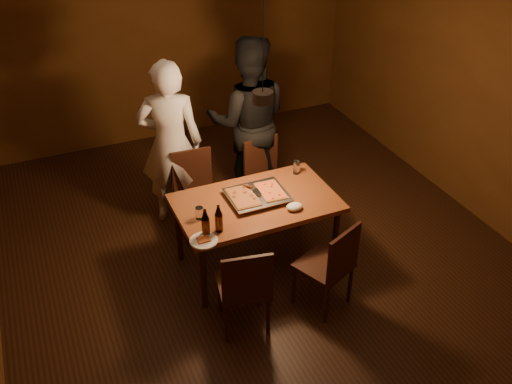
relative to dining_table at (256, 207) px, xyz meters
name	(u,v)px	position (x,y,z in m)	size (l,w,h in m)	color
room_shell	(262,134)	(0.09, 0.07, 0.72)	(6.00, 6.00, 6.00)	#351E0E
dining_table	(256,207)	(0.00, 0.00, 0.00)	(1.50, 0.90, 0.75)	brown
chair_far_left	(195,185)	(-0.33, 0.82, -0.14)	(0.45, 0.45, 0.49)	#38190F
chair_far_right	(266,171)	(0.45, 0.77, -0.14)	(0.48, 0.48, 0.49)	#38190F
chair_near_left	(245,283)	(-0.44, -0.78, -0.14)	(0.49, 0.49, 0.49)	#38190F
chair_near_right	(332,260)	(0.36, -0.82, -0.14)	(0.55, 0.55, 0.49)	#38190F
pizza_tray	(257,196)	(0.03, 0.03, 0.10)	(0.55, 0.45, 0.05)	silver
pizza_meat	(243,197)	(-0.12, 0.03, 0.13)	(0.23, 0.37, 0.02)	maroon
pizza_cheese	(271,191)	(0.16, 0.03, 0.13)	(0.22, 0.35, 0.02)	gold
spatula	(258,192)	(0.04, 0.05, 0.14)	(0.09, 0.24, 0.04)	silver
beer_bottle_a	(206,223)	(-0.60, -0.31, 0.21)	(0.07, 0.07, 0.26)	black
beer_bottle_b	(219,218)	(-0.48, -0.29, 0.21)	(0.07, 0.07, 0.26)	black
water_glass_left	(199,213)	(-0.57, -0.05, 0.13)	(0.07, 0.07, 0.12)	silver
water_glass_right	(297,167)	(0.57, 0.29, 0.14)	(0.07, 0.07, 0.14)	silver
plate_slice	(204,241)	(-0.65, -0.38, 0.08)	(0.24, 0.24, 0.03)	white
napkin	(294,207)	(0.27, -0.27, 0.11)	(0.15, 0.12, 0.06)	white
diner_white	(171,144)	(-0.49, 1.10, 0.24)	(0.67, 0.44, 1.83)	white
diner_dark	(248,121)	(0.43, 1.19, 0.28)	(0.93, 0.72, 1.91)	black
pendant_lamp	(263,96)	(0.09, 0.07, 1.08)	(0.18, 0.18, 1.10)	black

